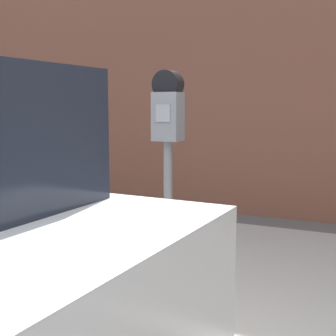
% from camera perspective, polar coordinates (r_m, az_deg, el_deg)
% --- Properties ---
extents(sidewalk, '(24.00, 2.80, 0.13)m').
position_cam_1_polar(sidewalk, '(4.23, 7.98, -12.36)').
color(sidewalk, '#BCB7AD').
rests_on(sidewalk, ground_plane).
extents(building_facade, '(24.00, 0.30, 5.04)m').
position_cam_1_polar(building_facade, '(6.53, 15.34, 16.29)').
color(building_facade, '#935642').
rests_on(building_facade, ground_plane).
extents(parking_meter, '(0.19, 0.16, 1.61)m').
position_cam_1_polar(parking_meter, '(3.17, -0.00, 4.06)').
color(parking_meter, slate).
rests_on(parking_meter, sidewalk).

